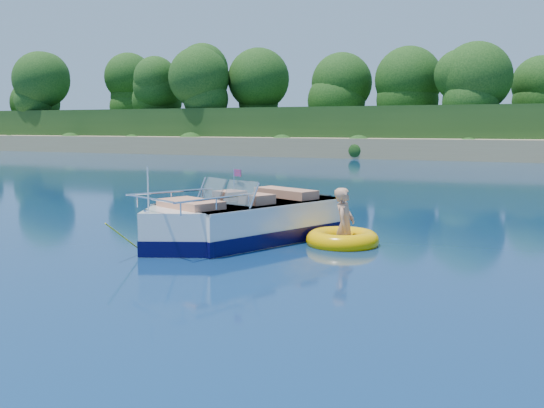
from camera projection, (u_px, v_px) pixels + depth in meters
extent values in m
plane|color=#091B40|center=(213.00, 256.00, 11.38)|extent=(160.00, 160.00, 0.00)
cube|color=#978358|center=(461.00, 152.00, 45.76)|extent=(170.00, 8.00, 2.00)
cube|color=#193615|center=(490.00, 138.00, 70.16)|extent=(170.00, 56.00, 6.00)
cylinder|color=black|center=(39.00, 122.00, 66.29)|extent=(0.44, 0.44, 2.80)
sphere|color=black|center=(37.00, 97.00, 65.95)|extent=(4.62, 4.62, 4.62)
cylinder|color=black|center=(260.00, 119.00, 54.94)|extent=(0.44, 0.44, 3.20)
sphere|color=black|center=(260.00, 85.00, 54.55)|extent=(5.28, 5.28, 5.28)
cylinder|color=black|center=(469.00, 115.00, 49.02)|extent=(0.44, 0.44, 3.60)
sphere|color=black|center=(470.00, 72.00, 48.59)|extent=(5.94, 5.94, 5.94)
cube|color=white|center=(252.00, 225.00, 13.09)|extent=(3.34, 4.27, 1.05)
cube|color=white|center=(183.00, 235.00, 11.88)|extent=(1.84, 1.84, 1.05)
cube|color=#060432|center=(252.00, 232.00, 13.11)|extent=(3.38, 4.32, 0.30)
cube|color=#060432|center=(183.00, 242.00, 11.90)|extent=(1.88, 1.88, 0.30)
cube|color=tan|center=(263.00, 210.00, 13.25)|extent=(2.52, 3.07, 0.10)
cube|color=white|center=(252.00, 202.00, 13.03)|extent=(3.38, 4.29, 0.06)
cube|color=black|center=(318.00, 214.00, 14.48)|extent=(0.65, 0.54, 0.90)
cube|color=#8C9EA5|center=(213.00, 190.00, 12.84)|extent=(0.81, 0.63, 0.49)
cube|color=#8C9EA5|center=(240.00, 193.00, 12.19)|extent=(0.82, 0.46, 0.49)
cube|color=tan|center=(230.00, 200.00, 13.18)|extent=(0.72, 0.72, 0.40)
cube|color=tan|center=(257.00, 204.00, 12.52)|extent=(0.72, 0.72, 0.40)
cube|color=tan|center=(286.00, 197.00, 13.70)|extent=(1.65, 1.13, 0.38)
cube|color=tan|center=(191.00, 209.00, 11.94)|extent=(1.51, 1.21, 0.34)
cylinder|color=white|center=(148.00, 190.00, 11.25)|extent=(0.04, 0.04, 0.85)
cube|color=red|center=(237.00, 173.00, 12.20)|extent=(0.21, 0.10, 0.14)
cube|color=silver|center=(146.00, 211.00, 11.26)|extent=(0.12, 0.09, 0.05)
cylinder|color=yellow|center=(126.00, 239.00, 11.20)|extent=(0.09, 1.08, 0.77)
torus|color=#FFB600|center=(342.00, 240.00, 12.48)|extent=(1.86, 1.86, 0.40)
torus|color=red|center=(342.00, 239.00, 12.47)|extent=(1.53, 1.53, 0.13)
imported|color=tan|center=(345.00, 245.00, 12.49)|extent=(0.46, 0.90, 1.73)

